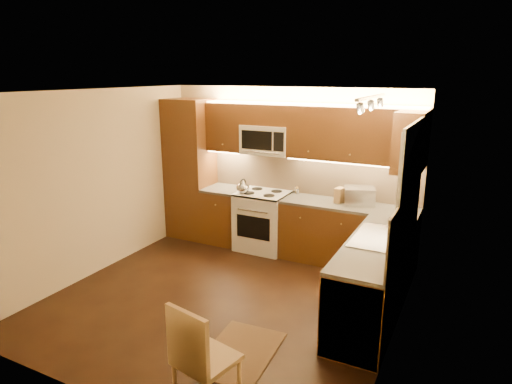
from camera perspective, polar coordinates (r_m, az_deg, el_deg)
The scene contains 37 objects.
floor at distance 5.68m, azimuth -3.96°, elevation -13.41°, with size 4.00×4.00×0.01m, color black.
ceiling at distance 5.00m, azimuth -4.49°, elevation 12.68°, with size 4.00×4.00×0.01m, color beige.
wall_back at distance 6.94m, azimuth 4.30°, elevation 2.92°, with size 4.00×0.01×2.50m, color beige.
wall_front at distance 3.74m, azimuth -20.34°, elevation -8.82°, with size 4.00×0.01×2.50m, color beige.
wall_left at distance 6.43m, azimuth -19.69°, elevation 1.10°, with size 0.01×4.00×2.50m, color beige.
wall_right at distance 4.55m, azimuth 18.02°, elevation -4.33°, with size 0.01×4.00×2.50m, color beige.
pantry at distance 7.48m, azimuth -8.37°, elevation 2.91°, with size 0.70×0.60×2.30m, color #4C2710.
base_cab_back_left at distance 7.32m, azimuth -3.92°, elevation -3.07°, with size 0.62×0.60×0.86m, color #4C2710.
counter_back_left at distance 7.20m, azimuth -3.98°, elevation 0.34°, with size 0.62×0.60×0.04m, color #34322F.
base_cab_back_right at distance 6.57m, azimuth 11.57°, elevation -5.50°, with size 1.92×0.60×0.86m, color #4C2710.
counter_back_right at distance 6.43m, azimuth 11.78°, elevation -1.74°, with size 1.92×0.60×0.04m, color #34322F.
base_cab_right at distance 5.27m, azimuth 14.74°, elevation -11.02°, with size 0.60×2.00×0.86m, color #4C2710.
counter_right at distance 5.09m, azimuth 15.07°, elevation -6.46°, with size 0.60×2.00×0.04m, color #34322F.
dishwasher at distance 4.66m, azimuth 12.81°, elevation -14.54°, with size 0.58×0.60×0.84m, color silver.
backsplash_back at distance 6.82m, azimuth 6.98°, elevation 2.20°, with size 3.30×0.02×0.60m, color tan.
backsplash_right at distance 4.94m, azimuth 18.61°, elevation -3.46°, with size 0.02×2.00×0.60m, color tan.
upper_cab_back_left at distance 7.12m, azimuth -3.61°, elevation 8.34°, with size 0.62×0.35×0.75m, color #4C2710.
upper_cab_back_right at distance 6.34m, azimuth 12.56°, elevation 7.20°, with size 1.92×0.35×0.75m, color #4C2710.
upper_cab_bridge at distance 6.77m, azimuth 1.49°, elevation 9.89°, with size 0.76×0.35×0.31m, color #4C2710.
upper_cab_right_corner at distance 5.78m, azimuth 19.06°, elevation 6.00°, with size 0.35×0.50×0.75m, color #4C2710.
stove at distance 6.98m, azimuth 0.87°, elevation -3.70°, with size 0.76×0.65×0.92m, color silver, non-canonical shape.
microwave at distance 6.80m, azimuth 1.41°, elevation 6.74°, with size 0.76×0.38×0.44m, color silver, non-canonical shape.
window_frame at distance 4.98m, azimuth 19.20°, elevation 1.42°, with size 0.03×1.44×1.24m, color silver.
window_blinds at distance 4.99m, azimuth 18.97°, elevation 1.45°, with size 0.02×1.36×1.16m, color silver.
sink at distance 5.20m, azimuth 15.50°, elevation -4.93°, with size 0.52×0.86×0.15m, color silver, non-canonical shape.
faucet at distance 5.15m, azimuth 17.52°, elevation -4.41°, with size 0.20×0.04×0.30m, color silver, non-canonical shape.
track_light_bar at distance 4.79m, azimuth 14.59°, elevation 11.68°, with size 0.04×1.20×0.03m, color silver.
kettle at distance 6.76m, azimuth -1.71°, elevation 0.77°, with size 0.20×0.20×0.23m, color silver, non-canonical shape.
toaster_oven at distance 6.42m, azimuth 13.05°, elevation -0.51°, with size 0.42×0.31×0.25m, color silver.
knife_block at distance 6.47m, azimuth 10.63°, elevation -0.40°, with size 0.10×0.16×0.22m, color #AA864C.
spice_jar_a at distance 6.90m, azimuth 5.13°, elevation 0.28°, with size 0.04×0.04×0.10m, color silver.
spice_jar_b at distance 6.90m, azimuth 5.28°, elevation 0.27°, with size 0.04×0.04×0.10m, color olive.
spice_jar_c at distance 6.84m, azimuth 5.36°, elevation 0.08°, with size 0.04×0.04×0.09m, color silver.
spice_jar_d at distance 6.89m, azimuth 5.24°, elevation 0.23°, with size 0.04×0.04×0.10m, color olive.
soap_bottle at distance 5.74m, azimuth 18.80°, elevation -3.09°, with size 0.09×0.09×0.19m, color silver.
rug at distance 4.71m, azimuth -2.09°, elevation -19.86°, with size 0.65×0.98×0.01m, color black.
dining_chair at distance 3.84m, azimuth -6.35°, elevation -20.21°, with size 0.43×0.43×0.98m, color #AA864C, non-canonical shape.
Camera 1 is at (2.59, -4.27, 2.70)m, focal length 31.22 mm.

